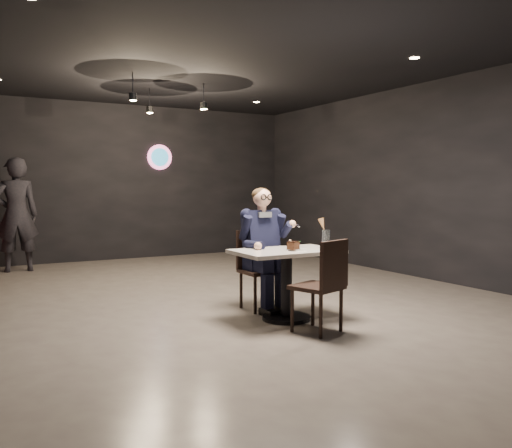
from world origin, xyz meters
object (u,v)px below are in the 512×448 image
sundae_glass (326,239)px  chair_far (261,270)px  main_table (286,285)px  seated_man (261,247)px  chair_near (317,285)px  passerby (16,215)px

sundae_glass → chair_far: bearing=126.2°
main_table → chair_far: (0.00, 0.55, 0.09)m
seated_man → sundae_glass: seated_man is taller
chair_near → seated_man: 1.13m
seated_man → sundae_glass: (0.46, -0.63, 0.13)m
chair_near → passerby: bearing=92.8°
main_table → chair_near: bearing=-90.0°
chair_near → passerby: size_ratio=0.48×
sundae_glass → chair_near: bearing=-133.9°
main_table → chair_far: bearing=90.0°
seated_man → main_table: bearing=-90.0°
chair_far → main_table: bearing=-90.0°
chair_far → chair_near: 1.10m
main_table → sundae_glass: 0.66m
sundae_glass → passerby: 5.68m
seated_man → passerby: passerby is taller
chair_near → sundae_glass: sundae_glass is taller
seated_man → passerby: 4.92m
main_table → sundae_glass: sundae_glass is taller
sundae_glass → main_table: bearing=170.5°
seated_man → sundae_glass: size_ratio=7.27×
main_table → seated_man: (0.00, 0.55, 0.34)m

